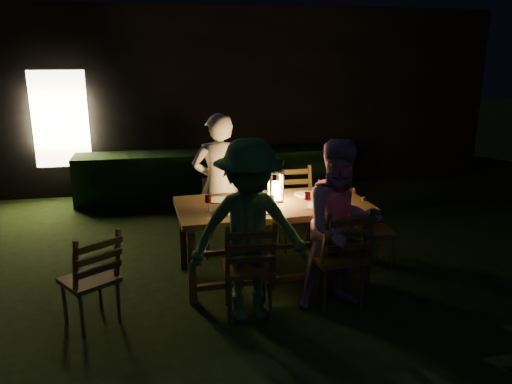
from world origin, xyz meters
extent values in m
plane|color=black|center=(0.00, 0.00, 0.00)|extent=(40.00, 40.00, 0.00)
cube|color=black|center=(0.00, 6.20, 1.60)|extent=(10.00, 4.00, 3.20)
cube|color=#FFE5B2|center=(-2.80, 4.21, 1.35)|extent=(0.90, 0.06, 1.60)
cube|color=black|center=(-0.50, 3.75, 0.40)|extent=(4.20, 0.70, 0.80)
cube|color=#53391B|center=(-0.02, 0.44, 0.83)|extent=(2.11, 1.13, 0.07)
cube|color=#53391B|center=(-0.95, -0.03, 0.38)|extent=(0.08, 0.08, 0.76)
cube|color=#53391B|center=(-0.99, 0.82, 0.38)|extent=(0.08, 0.08, 0.76)
cube|color=#53391B|center=(0.94, 0.07, 0.38)|extent=(0.08, 0.08, 0.76)
cube|color=#53391B|center=(0.90, 0.91, 0.38)|extent=(0.08, 0.08, 0.76)
cube|color=#53391B|center=(-0.44, -0.33, 0.47)|extent=(0.48, 0.46, 0.04)
cube|color=#53391B|center=(-0.45, -0.53, 0.76)|extent=(0.47, 0.18, 0.54)
cube|color=#53391B|center=(0.46, -0.28, 0.49)|extent=(0.52, 0.50, 0.04)
cube|color=#53391B|center=(0.48, -0.49, 0.80)|extent=(0.50, 0.20, 0.57)
cube|color=#53391B|center=(-0.51, 1.17, 0.44)|extent=(0.46, 0.44, 0.04)
cube|color=#53391B|center=(-0.49, 1.36, 0.71)|extent=(0.44, 0.18, 0.50)
cube|color=#53391B|center=(0.49, 1.22, 0.48)|extent=(0.48, 0.46, 0.04)
cube|color=#53391B|center=(0.49, 1.42, 0.78)|extent=(0.47, 0.17, 0.55)
cube|color=#53391B|center=(1.23, 0.51, 0.42)|extent=(0.42, 0.44, 0.04)
cube|color=#53391B|center=(1.05, 0.52, 0.69)|extent=(0.17, 0.42, 0.49)
cube|color=#53391B|center=(-1.89, -0.25, 0.45)|extent=(0.60, 0.59, 0.04)
cube|color=#53391B|center=(-1.79, -0.40, 0.72)|extent=(0.44, 0.37, 0.51)
imported|color=beige|center=(-0.51, 1.24, 0.88)|extent=(0.66, 0.45, 1.76)
imported|color=#AD779E|center=(0.47, -0.35, 0.84)|extent=(0.84, 0.67, 1.68)
imported|color=#326532|center=(-0.43, -0.40, 0.86)|extent=(1.14, 0.69, 1.72)
cube|color=white|center=(0.02, 0.50, 0.87)|extent=(0.15, 0.15, 0.03)
cube|color=white|center=(0.02, 0.50, 1.19)|extent=(0.16, 0.16, 0.03)
cylinder|color=#FF9E3F|center=(0.02, 0.50, 0.99)|extent=(0.09, 0.09, 0.18)
cylinder|color=white|center=(-0.58, 0.64, 0.87)|extent=(0.25, 0.25, 0.01)
cylinder|color=white|center=(-0.56, 0.20, 0.87)|extent=(0.25, 0.25, 0.01)
cylinder|color=white|center=(0.42, 0.69, 0.87)|extent=(0.25, 0.25, 0.01)
cylinder|color=white|center=(0.44, 0.25, 0.87)|extent=(0.25, 0.25, 0.01)
cylinder|color=#0F471E|center=(-0.27, 0.43, 1.00)|extent=(0.07, 0.07, 0.28)
cube|color=red|center=(-0.16, 0.12, 0.87)|extent=(0.18, 0.14, 0.01)
cube|color=red|center=(0.54, 0.17, 0.87)|extent=(0.18, 0.14, 0.01)
cube|color=black|center=(-0.63, 0.11, 0.86)|extent=(0.14, 0.07, 0.01)
cylinder|color=olive|center=(-0.22, 1.33, 0.72)|extent=(0.55, 0.55, 0.04)
cylinder|color=olive|center=(-0.22, 1.33, 0.36)|extent=(0.06, 0.06, 0.72)
cylinder|color=#A5A8AD|center=(-0.22, 1.33, 0.86)|extent=(0.30, 0.30, 0.22)
cylinder|color=#0F471E|center=(-0.27, 1.29, 0.91)|extent=(0.07, 0.07, 0.32)
cylinder|color=#0F471E|center=(-0.17, 1.37, 0.91)|extent=(0.07, 0.07, 0.32)
camera|label=1|loc=(-1.20, -4.61, 2.46)|focal=35.00mm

